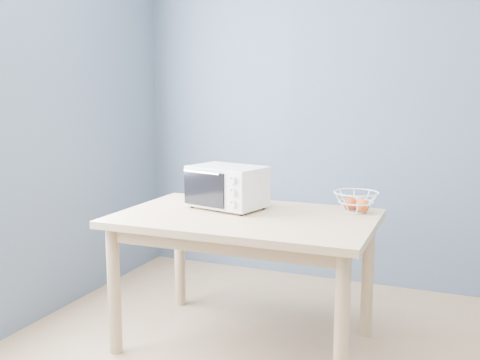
% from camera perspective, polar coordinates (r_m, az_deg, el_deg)
% --- Properties ---
extents(room, '(4.01, 4.51, 2.61)m').
position_cam_1_polar(room, '(1.74, 9.57, 5.56)').
color(room, '#A47F5B').
rests_on(room, ground).
extents(dining_table, '(1.40, 0.90, 0.75)m').
position_cam_1_polar(dining_table, '(2.97, 0.58, -5.65)').
color(dining_table, tan).
rests_on(dining_table, ground).
extents(toaster_oven, '(0.48, 0.38, 0.25)m').
position_cam_1_polar(toaster_oven, '(3.11, -1.64, -0.64)').
color(toaster_oven, white).
rests_on(toaster_oven, dining_table).
extents(fruit_basket, '(0.31, 0.31, 0.12)m').
position_cam_1_polar(fruit_basket, '(3.08, 12.31, -2.27)').
color(fruit_basket, white).
rests_on(fruit_basket, dining_table).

